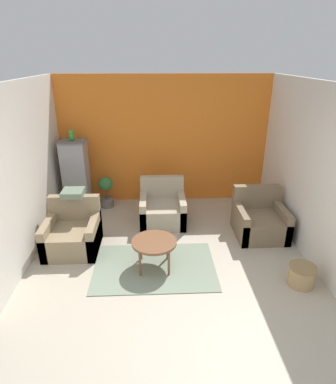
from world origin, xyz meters
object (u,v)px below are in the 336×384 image
object	(u,v)px
coffee_table	(154,244)
armchair_right	(259,221)
armchair_left	(73,234)
parrot	(72,136)
armchair_middle	(163,209)
potted_plant	(106,190)
birdcage	(76,177)
wicker_basket	(302,275)

from	to	relation	value
coffee_table	armchair_right	xyz separation A→B (m)	(1.87, 0.90, -0.15)
armchair_left	parrot	xyz separation A→B (m)	(-0.21, 1.49, 1.29)
armchair_left	armchair_right	size ratio (longest dim) A/B	1.00
armchair_right	parrot	xyz separation A→B (m)	(-3.41, 1.18, 1.29)
armchair_left	armchair_middle	bearing A→B (deg)	30.17
coffee_table	armchair_middle	xyz separation A→B (m)	(0.16, 1.46, -0.15)
armchair_right	armchair_middle	bearing A→B (deg)	161.90
coffee_table	potted_plant	bearing A→B (deg)	114.44
coffee_table	armchair_right	world-z (taller)	armchair_right
coffee_table	parrot	world-z (taller)	parrot
armchair_left	birdcage	size ratio (longest dim) A/B	0.58
wicker_basket	potted_plant	bearing A→B (deg)	138.52
armchair_right	birdcage	size ratio (longest dim) A/B	0.58
armchair_middle	birdcage	size ratio (longest dim) A/B	0.58
armchair_middle	birdcage	bearing A→B (deg)	160.11
coffee_table	parrot	bearing A→B (deg)	126.60
armchair_left	wicker_basket	xyz separation A→B (m)	(3.37, -1.08, -0.10)
birdcage	wicker_basket	world-z (taller)	birdcage
coffee_table	armchair_middle	size ratio (longest dim) A/B	0.79
coffee_table	armchair_right	distance (m)	2.08
birdcage	parrot	xyz separation A→B (m)	(0.00, 0.00, 0.84)
armchair_right	wicker_basket	world-z (taller)	armchair_right
wicker_basket	birdcage	bearing A→B (deg)	144.37
potted_plant	armchair_middle	bearing A→B (deg)	-32.25
armchair_middle	birdcage	distance (m)	1.87
birdcage	parrot	bearing A→B (deg)	90.00
parrot	potted_plant	xyz separation A→B (m)	(0.55, 0.11, -1.18)
wicker_basket	coffee_table	bearing A→B (deg)	166.50
parrot	armchair_right	bearing A→B (deg)	-19.03
birdcage	parrot	distance (m)	0.84
birdcage	wicker_basket	xyz separation A→B (m)	(3.58, -2.57, -0.56)
coffee_table	armchair_left	world-z (taller)	armchair_left
armchair_right	potted_plant	distance (m)	3.14
potted_plant	wicker_basket	xyz separation A→B (m)	(3.03, -2.68, -0.21)
coffee_table	potted_plant	xyz separation A→B (m)	(-1.00, 2.19, -0.04)
armchair_left	wicker_basket	size ratio (longest dim) A/B	2.27
parrot	armchair_middle	bearing A→B (deg)	-19.94
coffee_table	birdcage	world-z (taller)	birdcage
parrot	wicker_basket	bearing A→B (deg)	-35.65
wicker_basket	armchair_right	bearing A→B (deg)	96.98
potted_plant	wicker_basket	distance (m)	4.05
armchair_right	potted_plant	bearing A→B (deg)	155.76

